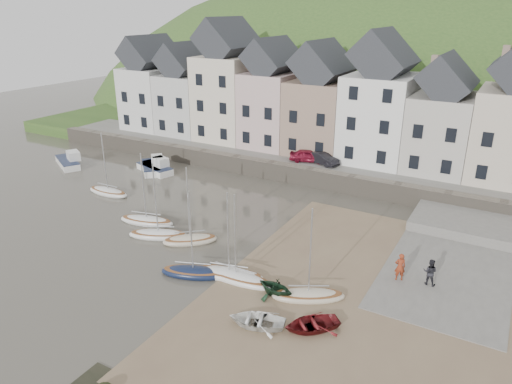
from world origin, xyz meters
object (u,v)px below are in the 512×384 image
Objects in this scene: person_dark at (430,272)px; car_right at (322,158)px; rowboat_green at (275,287)px; rowboat_white at (257,320)px; sailboat_0 at (108,192)px; rowboat_red at (312,324)px; car_left at (308,156)px; person_red at (400,267)px.

car_right reaches higher than person_dark.
rowboat_white is at bearing 15.98° from rowboat_green.
sailboat_0 is 24.78m from rowboat_white.
rowboat_green is 0.77× the size of rowboat_red.
rowboat_white is at bearing -179.37° from car_left.
person_dark is at bearing -2.64° from sailboat_0.
sailboat_0 is 3.52× the size of person_dark.
person_dark is 21.09m from car_right.
car_left is (-7.93, 24.90, 1.86)m from rowboat_white.
person_red is at bearing -124.88° from car_right.
sailboat_0 is 1.64× the size of car_left.
rowboat_green is 23.10m from car_left.
person_red is at bearing -3.64° from sailboat_0.
rowboat_green is 1.36× the size of person_dark.
sailboat_0 reaches higher than person_red.
car_left is 1.62m from car_right.
rowboat_red is at bearing 59.37° from person_dark.
car_right reaches higher than rowboat_red.
sailboat_0 is at bearing 150.13° from car_right.
rowboat_white is 0.86× the size of car_right.
person_red is 1.86m from person_dark.
rowboat_green is at bearing -146.54° from car_right.
rowboat_white is 11.88m from person_dark.
rowboat_white is at bearing 30.62° from person_red.
rowboat_green is at bearing -178.06° from car_left.
person_dark is at bearing 134.74° from rowboat_green.
sailboat_0 is at bearing -29.33° from person_red.
rowboat_green is 3.77m from rowboat_red.
rowboat_green is 22.62m from car_right.
sailboat_0 reaches higher than rowboat_white.
person_dark is 22.19m from car_left.
person_red is 1.07× the size of person_dark.
sailboat_0 reaches higher than person_dark.
sailboat_0 is at bearing -131.63° from rowboat_white.
car_left is at bearing -44.81° from person_dark.
rowboat_green is at bearing 171.37° from rowboat_white.
person_red reaches higher than person_dark.
rowboat_white is 26.20m from car_left.
rowboat_white is 3.15m from rowboat_green.
car_left is at bearing 159.92° from rowboat_red.
person_red is 0.50× the size of car_left.
rowboat_red is 1.65× the size of person_red.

